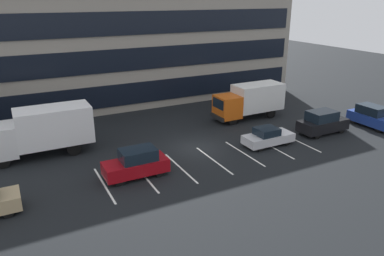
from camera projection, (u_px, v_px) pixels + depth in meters
name	position (u px, v px, depth m)	size (l,w,h in m)	color
ground_plane	(196.00, 147.00, 30.18)	(120.00, 120.00, 0.00)	black
office_building	(124.00, 37.00, 42.72)	(39.51, 12.01, 14.40)	gray
lot_markings	(214.00, 160.00, 27.83)	(16.94, 5.40, 0.01)	silver
box_truck_orange	(250.00, 100.00, 36.85)	(7.39, 2.45, 3.42)	#D85914
box_truck_white	(41.00, 130.00, 28.05)	(8.06, 2.67, 3.74)	white
sedan_silver	(268.00, 137.00, 30.44)	(4.31, 1.80, 1.54)	silver
suv_maroon	(136.00, 163.00, 25.10)	(4.40, 1.86, 1.99)	maroon
suv_navy	(372.00, 117.00, 34.77)	(1.89, 4.46, 2.02)	navy
suv_black	(322.00, 122.00, 33.03)	(4.66, 1.98, 2.11)	black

